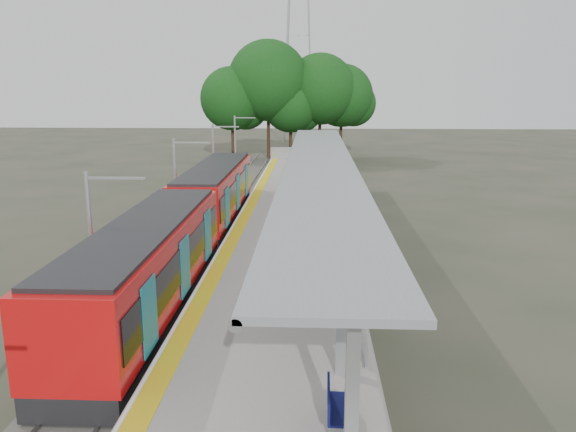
% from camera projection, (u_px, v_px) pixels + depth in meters
% --- Properties ---
extents(trackbed, '(3.00, 70.00, 0.24)m').
position_uv_depth(trackbed, '(213.00, 229.00, 32.41)').
color(trackbed, '#59544C').
rests_on(trackbed, ground).
extents(platform, '(6.00, 50.00, 1.00)m').
position_uv_depth(platform, '(290.00, 223.00, 32.12)').
color(platform, gray).
rests_on(platform, ground).
extents(tactile_strip, '(0.60, 50.00, 0.02)m').
position_uv_depth(tactile_strip, '(246.00, 214.00, 32.12)').
color(tactile_strip, gold).
rests_on(tactile_strip, platform).
extents(end_fence, '(6.00, 0.10, 1.20)m').
position_uv_depth(end_fence, '(301.00, 153.00, 56.15)').
color(end_fence, '#9EA0A5').
rests_on(end_fence, platform).
extents(train, '(2.74, 27.60, 3.62)m').
position_uv_depth(train, '(190.00, 220.00, 26.34)').
color(train, black).
rests_on(train, ground).
extents(canopy, '(3.27, 38.00, 3.66)m').
position_uv_depth(canopy, '(320.00, 169.00, 27.50)').
color(canopy, '#9EA0A5').
rests_on(canopy, platform).
extents(pylon, '(8.00, 4.00, 38.00)m').
position_uv_depth(pylon, '(299.00, 8.00, 79.54)').
color(pylon, '#9EA0A5').
rests_on(pylon, ground).
extents(tree_cluster, '(19.20, 10.85, 13.16)m').
position_uv_depth(tree_cluster, '(291.00, 91.00, 62.33)').
color(tree_cluster, '#382316').
rests_on(tree_cluster, ground).
extents(catenary_masts, '(2.08, 48.16, 5.40)m').
position_uv_depth(catenary_masts, '(177.00, 184.00, 30.87)').
color(catenary_masts, '#9EA0A5').
rests_on(catenary_masts, ground).
extents(bench_near, '(0.43, 1.35, 0.92)m').
position_uv_depth(bench_near, '(333.00, 405.00, 12.07)').
color(bench_near, '#101352').
rests_on(bench_near, platform).
extents(bench_mid, '(0.72, 1.65, 1.09)m').
position_uv_depth(bench_mid, '(317.00, 252.00, 22.88)').
color(bench_mid, '#101352').
rests_on(bench_mid, platform).
extents(bench_far, '(0.68, 1.61, 1.07)m').
position_uv_depth(bench_far, '(333.00, 190.00, 36.67)').
color(bench_far, '#101352').
rests_on(bench_far, platform).
extents(info_pillar_near, '(0.37, 0.37, 1.65)m').
position_uv_depth(info_pillar_near, '(304.00, 249.00, 22.78)').
color(info_pillar_near, beige).
rests_on(info_pillar_near, platform).
extents(info_pillar_far, '(0.42, 0.42, 1.87)m').
position_uv_depth(info_pillar_far, '(302.00, 210.00, 29.54)').
color(info_pillar_far, beige).
rests_on(info_pillar_far, platform).
extents(litter_bin, '(0.50, 0.50, 0.82)m').
position_uv_depth(litter_bin, '(323.00, 211.00, 31.10)').
color(litter_bin, '#9EA0A5').
rests_on(litter_bin, platform).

